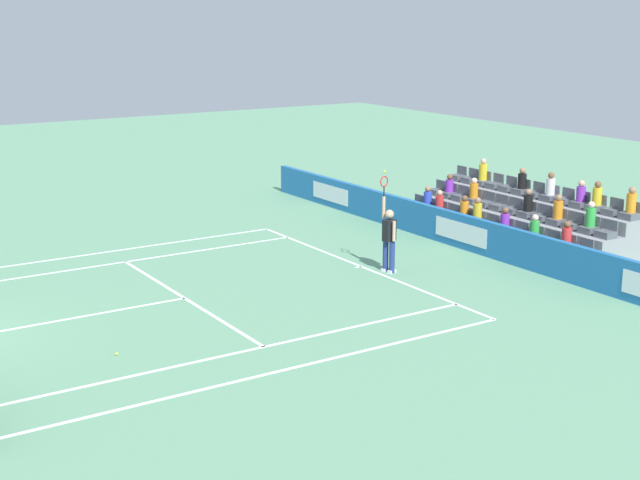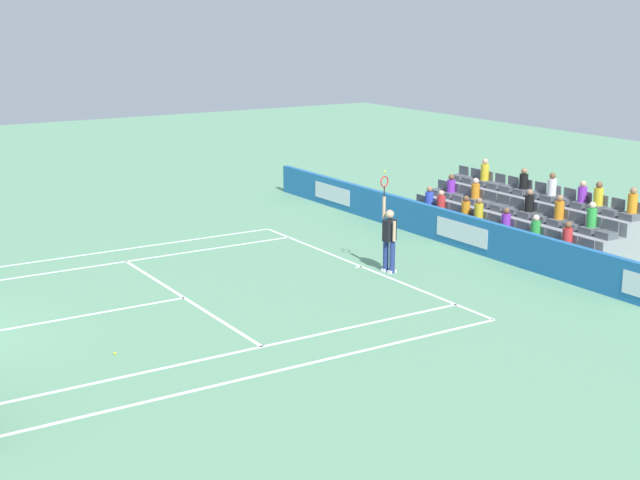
% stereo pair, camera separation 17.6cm
% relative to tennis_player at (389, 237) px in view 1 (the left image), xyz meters
% --- Properties ---
extents(line_baseline, '(10.97, 0.10, 0.01)m').
position_rel_tennis_player_xyz_m(line_baseline, '(0.86, 0.32, -0.99)').
color(line_baseline, white).
rests_on(line_baseline, ground).
extents(line_service, '(8.23, 0.10, 0.01)m').
position_rel_tennis_player_xyz_m(line_service, '(0.86, 5.81, -0.99)').
color(line_service, white).
rests_on(line_service, ground).
extents(line_centre_service, '(0.10, 6.40, 0.01)m').
position_rel_tennis_player_xyz_m(line_centre_service, '(0.86, 9.01, -0.99)').
color(line_centre_service, white).
rests_on(line_centre_service, ground).
extents(line_singles_sideline_left, '(0.10, 11.89, 0.01)m').
position_rel_tennis_player_xyz_m(line_singles_sideline_left, '(4.98, 6.27, -0.99)').
color(line_singles_sideline_left, white).
rests_on(line_singles_sideline_left, ground).
extents(line_singles_sideline_right, '(0.10, 11.89, 0.01)m').
position_rel_tennis_player_xyz_m(line_singles_sideline_right, '(-3.25, 6.27, -0.99)').
color(line_singles_sideline_right, white).
rests_on(line_singles_sideline_right, ground).
extents(line_doubles_sideline_left, '(0.10, 11.89, 0.01)m').
position_rel_tennis_player_xyz_m(line_doubles_sideline_left, '(6.35, 6.27, -0.99)').
color(line_doubles_sideline_left, white).
rests_on(line_doubles_sideline_left, ground).
extents(line_doubles_sideline_right, '(0.10, 11.89, 0.01)m').
position_rel_tennis_player_xyz_m(line_doubles_sideline_right, '(-4.62, 6.27, -0.99)').
color(line_doubles_sideline_right, white).
rests_on(line_doubles_sideline_right, ground).
extents(line_centre_mark, '(0.10, 0.20, 0.01)m').
position_rel_tennis_player_xyz_m(line_centre_mark, '(0.86, 0.42, -0.99)').
color(line_centre_mark, white).
rests_on(line_centre_mark, ground).
extents(sponsor_barrier, '(21.78, 0.22, 1.06)m').
position_rel_tennis_player_xyz_m(sponsor_barrier, '(0.86, -3.50, -0.46)').
color(sponsor_barrier, '#1E66AD').
rests_on(sponsor_barrier, ground).
extents(tennis_player, '(0.53, 0.40, 2.85)m').
position_rel_tennis_player_xyz_m(tennis_player, '(0.00, 0.00, 0.00)').
color(tennis_player, navy).
rests_on(tennis_player, ground).
extents(stadium_stand, '(8.06, 2.85, 2.21)m').
position_rel_tennis_player_xyz_m(stadium_stand, '(0.85, -5.81, -0.43)').
color(stadium_stand, gray).
rests_on(stadium_stand, ground).
extents(loose_tennis_ball, '(0.07, 0.07, 0.07)m').
position_rel_tennis_player_xyz_m(loose_tennis_ball, '(-2.01, 8.68, -0.96)').
color(loose_tennis_ball, '#D1E533').
rests_on(loose_tennis_ball, ground).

